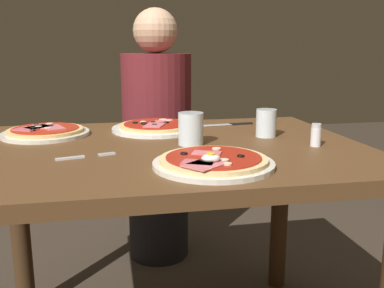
{
  "coord_description": "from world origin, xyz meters",
  "views": [
    {
      "loc": [
        -0.18,
        -1.24,
        1.01
      ],
      "look_at": [
        0.04,
        -0.12,
        0.76
      ],
      "focal_mm": 40.67,
      "sensor_mm": 36.0,
      "label": 1
    }
  ],
  "objects_px": {
    "knife": "(231,124)",
    "diner_person": "(157,144)",
    "pizza_across_left": "(156,127)",
    "dining_table": "(170,182)",
    "water_glass_near": "(266,125)",
    "fork": "(81,157)",
    "salt_shaker": "(316,135)",
    "water_glass_far": "(191,131)",
    "pizza_foreground": "(213,162)",
    "pizza_across_right": "(45,132)"
  },
  "relations": [
    {
      "from": "knife",
      "to": "diner_person",
      "type": "relative_size",
      "value": 0.17
    },
    {
      "from": "pizza_across_left",
      "to": "diner_person",
      "type": "xyz_separation_m",
      "value": [
        0.06,
        0.51,
        -0.18
      ]
    },
    {
      "from": "dining_table",
      "to": "water_glass_near",
      "type": "bearing_deg",
      "value": 11.93
    },
    {
      "from": "knife",
      "to": "diner_person",
      "type": "bearing_deg",
      "value": 115.89
    },
    {
      "from": "fork",
      "to": "knife",
      "type": "relative_size",
      "value": 0.8
    },
    {
      "from": "salt_shaker",
      "to": "pizza_across_left",
      "type": "bearing_deg",
      "value": 141.87
    },
    {
      "from": "dining_table",
      "to": "water_glass_far",
      "type": "distance_m",
      "value": 0.17
    },
    {
      "from": "pizza_foreground",
      "to": "diner_person",
      "type": "bearing_deg",
      "value": 91.21
    },
    {
      "from": "pizza_foreground",
      "to": "fork",
      "type": "height_order",
      "value": "pizza_foreground"
    },
    {
      "from": "pizza_across_right",
      "to": "pizza_across_left",
      "type": "bearing_deg",
      "value": 3.0
    },
    {
      "from": "water_glass_near",
      "to": "fork",
      "type": "relative_size",
      "value": 0.57
    },
    {
      "from": "dining_table",
      "to": "pizza_foreground",
      "type": "relative_size",
      "value": 3.86
    },
    {
      "from": "pizza_across_right",
      "to": "water_glass_far",
      "type": "distance_m",
      "value": 0.5
    },
    {
      "from": "dining_table",
      "to": "diner_person",
      "type": "xyz_separation_m",
      "value": [
        0.05,
        0.76,
        -0.05
      ]
    },
    {
      "from": "dining_table",
      "to": "knife",
      "type": "bearing_deg",
      "value": 46.75
    },
    {
      "from": "fork",
      "to": "pizza_foreground",
      "type": "bearing_deg",
      "value": -25.24
    },
    {
      "from": "pizza_foreground",
      "to": "pizza_across_left",
      "type": "xyz_separation_m",
      "value": [
        -0.08,
        0.5,
        -0.0
      ]
    },
    {
      "from": "water_glass_near",
      "to": "knife",
      "type": "bearing_deg",
      "value": 102.67
    },
    {
      "from": "pizza_across_right",
      "to": "water_glass_far",
      "type": "relative_size",
      "value": 2.94
    },
    {
      "from": "pizza_foreground",
      "to": "pizza_across_left",
      "type": "bearing_deg",
      "value": 99.47
    },
    {
      "from": "fork",
      "to": "diner_person",
      "type": "xyz_separation_m",
      "value": [
        0.3,
        0.86,
        -0.17
      ]
    },
    {
      "from": "fork",
      "to": "knife",
      "type": "distance_m",
      "value": 0.65
    },
    {
      "from": "water_glass_far",
      "to": "pizza_foreground",
      "type": "bearing_deg",
      "value": -88.37
    },
    {
      "from": "water_glass_far",
      "to": "knife",
      "type": "distance_m",
      "value": 0.36
    },
    {
      "from": "dining_table",
      "to": "fork",
      "type": "xyz_separation_m",
      "value": [
        -0.25,
        -0.1,
        0.11
      ]
    },
    {
      "from": "water_glass_near",
      "to": "diner_person",
      "type": "bearing_deg",
      "value": 111.83
    },
    {
      "from": "pizza_across_left",
      "to": "water_glass_near",
      "type": "relative_size",
      "value": 3.44
    },
    {
      "from": "knife",
      "to": "salt_shaker",
      "type": "bearing_deg",
      "value": -69.56
    },
    {
      "from": "water_glass_far",
      "to": "diner_person",
      "type": "distance_m",
      "value": 0.79
    },
    {
      "from": "pizza_foreground",
      "to": "pizza_across_left",
      "type": "distance_m",
      "value": 0.5
    },
    {
      "from": "pizza_foreground",
      "to": "water_glass_far",
      "type": "height_order",
      "value": "water_glass_far"
    },
    {
      "from": "dining_table",
      "to": "fork",
      "type": "height_order",
      "value": "fork"
    },
    {
      "from": "knife",
      "to": "fork",
      "type": "bearing_deg",
      "value": -143.25
    },
    {
      "from": "dining_table",
      "to": "pizza_across_right",
      "type": "bearing_deg",
      "value": 149.21
    },
    {
      "from": "water_glass_near",
      "to": "diner_person",
      "type": "relative_size",
      "value": 0.08
    },
    {
      "from": "dining_table",
      "to": "pizza_across_left",
      "type": "relative_size",
      "value": 3.76
    },
    {
      "from": "dining_table",
      "to": "water_glass_far",
      "type": "height_order",
      "value": "water_glass_far"
    },
    {
      "from": "knife",
      "to": "salt_shaker",
      "type": "distance_m",
      "value": 0.41
    },
    {
      "from": "water_glass_far",
      "to": "fork",
      "type": "xyz_separation_m",
      "value": [
        -0.31,
        -0.1,
        -0.04
      ]
    },
    {
      "from": "pizza_foreground",
      "to": "salt_shaker",
      "type": "xyz_separation_m",
      "value": [
        0.35,
        0.16,
        0.02
      ]
    },
    {
      "from": "water_glass_near",
      "to": "diner_person",
      "type": "distance_m",
      "value": 0.77
    },
    {
      "from": "salt_shaker",
      "to": "diner_person",
      "type": "bearing_deg",
      "value": 113.47
    },
    {
      "from": "dining_table",
      "to": "fork",
      "type": "relative_size",
      "value": 7.39
    },
    {
      "from": "pizza_foreground",
      "to": "pizza_across_right",
      "type": "distance_m",
      "value": 0.66
    },
    {
      "from": "pizza_across_left",
      "to": "diner_person",
      "type": "height_order",
      "value": "diner_person"
    },
    {
      "from": "pizza_across_right",
      "to": "fork",
      "type": "relative_size",
      "value": 1.81
    },
    {
      "from": "water_glass_far",
      "to": "fork",
      "type": "distance_m",
      "value": 0.33
    },
    {
      "from": "pizza_foreground",
      "to": "pizza_across_left",
      "type": "relative_size",
      "value": 0.98
    },
    {
      "from": "pizza_across_right",
      "to": "diner_person",
      "type": "xyz_separation_m",
      "value": [
        0.43,
        0.53,
        -0.18
      ]
    },
    {
      "from": "pizza_across_right",
      "to": "diner_person",
      "type": "bearing_deg",
      "value": 51.04
    }
  ]
}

